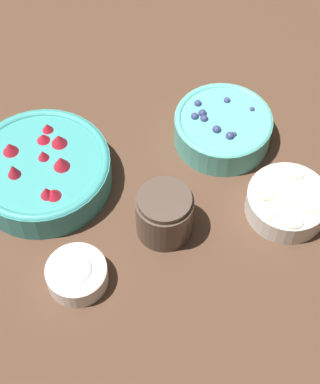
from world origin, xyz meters
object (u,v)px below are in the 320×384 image
bowl_blueberries (223,127)px  jar_chocolate (164,215)px  bowl_cream (77,273)px  bowl_strawberries (42,168)px  bowl_bananas (287,201)px

bowl_blueberries → jar_chocolate: jar_chocolate is taller
bowl_cream → jar_chocolate: jar_chocolate is taller
jar_chocolate → bowl_strawberries: bearing=-38.3°
bowl_strawberries → bowl_cream: bowl_strawberries is taller
bowl_strawberries → jar_chocolate: (-0.19, 0.15, 0.00)m
bowl_cream → bowl_blueberries: bearing=-143.2°
bowl_bananas → jar_chocolate: bearing=-3.4°
bowl_cream → jar_chocolate: size_ratio=1.02×
bowl_blueberries → bowl_bananas: size_ratio=1.28×
bowl_strawberries → bowl_cream: size_ratio=2.46×
bowl_strawberries → bowl_blueberries: 0.34m
bowl_blueberries → jar_chocolate: bearing=47.9°
bowl_cream → jar_chocolate: bearing=-157.8°
bowl_strawberries → bowl_blueberries: bearing=-176.7°
jar_chocolate → bowl_blueberries: bearing=-132.1°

